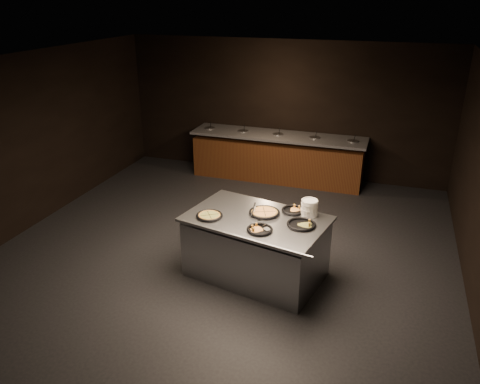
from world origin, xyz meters
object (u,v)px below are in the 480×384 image
Objects in this scene: plate_stack at (309,208)px; pan_veggie_whole at (209,216)px; serving_counter at (256,248)px; pan_cheese_whole at (264,212)px.

plate_stack is 1.39m from pan_veggie_whole.
pan_veggie_whole is at bearing -159.59° from plate_stack.
serving_counter is 4.83× the size of pan_cheese_whole.
pan_cheese_whole is at bearing 26.19° from pan_veggie_whole.
pan_cheese_whole reaches higher than serving_counter.
plate_stack is (0.67, 0.30, 0.59)m from serving_counter.
serving_counter is at bearing 16.30° from pan_veggie_whole.
plate_stack is at bearing 13.20° from pan_cheese_whole.
pan_cheese_whole is (0.69, 0.34, 0.00)m from pan_veggie_whole.
serving_counter is 9.07× the size of plate_stack.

